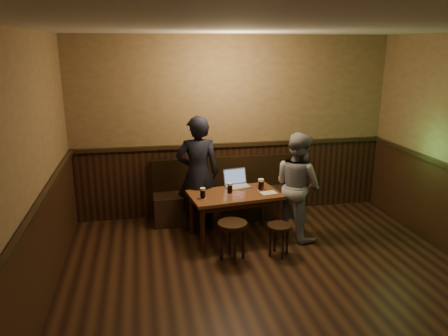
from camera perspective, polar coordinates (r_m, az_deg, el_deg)
name	(u,v)px	position (r m, az deg, el deg)	size (l,w,h in m)	color
room	(293,198)	(4.34, 8.97, -3.85)	(5.04, 6.04, 2.84)	black
bench	(224,199)	(6.88, 0.00, -4.03)	(2.20, 0.50, 0.95)	black
pub_table	(234,199)	(6.09, 1.37, -4.09)	(1.32, 0.86, 0.67)	#512A17
stool_left	(232,230)	(5.54, 1.10, -8.09)	(0.38, 0.38, 0.50)	black
stool_right	(279,231)	(5.71, 7.22, -8.17)	(0.35, 0.35, 0.42)	black
pint_left	(203,193)	(5.85, -2.80, -3.29)	(0.10, 0.10, 0.15)	#A03113
pint_mid	(230,188)	(6.04, 0.77, -2.64)	(0.10, 0.10, 0.15)	#A03113
pint_right	(261,185)	(6.18, 4.85, -2.17)	(0.11, 0.11, 0.17)	#A03113
laptop	(237,182)	(6.34, 1.66, -1.85)	(0.40, 0.35, 0.25)	silver
menu	(269,193)	(6.11, 5.84, -3.22)	(0.22, 0.15, 0.00)	silver
person_suit	(198,174)	(6.29, -3.42, -0.80)	(0.62, 0.41, 1.71)	black
person_grey	(298,186)	(6.17, 9.58, -2.27)	(0.73, 0.57, 1.51)	gray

